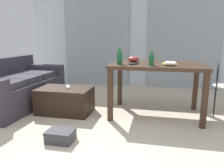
{
  "coord_description": "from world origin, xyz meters",
  "views": [
    {
      "loc": [
        0.49,
        -1.6,
        1.18
      ],
      "look_at": [
        -0.23,
        1.73,
        0.44
      ],
      "focal_mm": 34.82,
      "sensor_mm": 36.0,
      "label": 1
    }
  ],
  "objects_px": {
    "craft_table": "(157,71)",
    "wire_chair": "(222,82)",
    "book_stack": "(170,64)",
    "tv_remote_on_table": "(134,64)",
    "bowl": "(133,59)",
    "couch": "(15,88)",
    "bottle_near": "(152,60)",
    "bottle_far": "(119,57)",
    "shoebox": "(61,136)",
    "tv_remote_primary": "(68,87)",
    "coffee_table": "(65,100)"
  },
  "relations": [
    {
      "from": "craft_table",
      "to": "wire_chair",
      "type": "xyz_separation_m",
      "value": [
        0.96,
        0.2,
        -0.17
      ]
    },
    {
      "from": "book_stack",
      "to": "tv_remote_on_table",
      "type": "height_order",
      "value": "book_stack"
    },
    {
      "from": "bowl",
      "to": "couch",
      "type": "bearing_deg",
      "value": -174.31
    },
    {
      "from": "book_stack",
      "to": "couch",
      "type": "bearing_deg",
      "value": 178.5
    },
    {
      "from": "bottle_near",
      "to": "bottle_far",
      "type": "xyz_separation_m",
      "value": [
        -0.45,
        0.03,
        0.02
      ]
    },
    {
      "from": "bottle_far",
      "to": "shoebox",
      "type": "height_order",
      "value": "bottle_far"
    },
    {
      "from": "shoebox",
      "to": "tv_remote_primary",
      "type": "bearing_deg",
      "value": 108.15
    },
    {
      "from": "shoebox",
      "to": "book_stack",
      "type": "bearing_deg",
      "value": 39.49
    },
    {
      "from": "bottle_near",
      "to": "tv_remote_on_table",
      "type": "bearing_deg",
      "value": 170.88
    },
    {
      "from": "wire_chair",
      "to": "book_stack",
      "type": "relative_size",
      "value": 2.87
    },
    {
      "from": "craft_table",
      "to": "shoebox",
      "type": "relative_size",
      "value": 4.39
    },
    {
      "from": "couch",
      "to": "bottle_far",
      "type": "relative_size",
      "value": 7.5
    },
    {
      "from": "bowl",
      "to": "tv_remote_primary",
      "type": "distance_m",
      "value": 1.12
    },
    {
      "from": "tv_remote_on_table",
      "to": "tv_remote_primary",
      "type": "distance_m",
      "value": 1.11
    },
    {
      "from": "bottle_far",
      "to": "wire_chair",
      "type": "bearing_deg",
      "value": 15.47
    },
    {
      "from": "craft_table",
      "to": "tv_remote_primary",
      "type": "distance_m",
      "value": 1.4
    },
    {
      "from": "bottle_near",
      "to": "couch",
      "type": "bearing_deg",
      "value": 175.49
    },
    {
      "from": "bowl",
      "to": "shoebox",
      "type": "xyz_separation_m",
      "value": [
        -0.67,
        -1.27,
        -0.77
      ]
    },
    {
      "from": "shoebox",
      "to": "wire_chair",
      "type": "bearing_deg",
      "value": 33.58
    },
    {
      "from": "craft_table",
      "to": "couch",
      "type": "bearing_deg",
      "value": -178.64
    },
    {
      "from": "craft_table",
      "to": "wire_chair",
      "type": "distance_m",
      "value": 1.0
    },
    {
      "from": "coffee_table",
      "to": "tv_remote_primary",
      "type": "xyz_separation_m",
      "value": [
        0.03,
        0.06,
        0.21
      ]
    },
    {
      "from": "craft_table",
      "to": "tv_remote_primary",
      "type": "xyz_separation_m",
      "value": [
        -1.36,
        -0.15,
        -0.28
      ]
    },
    {
      "from": "bottle_far",
      "to": "bowl",
      "type": "relative_size",
      "value": 1.35
    },
    {
      "from": "couch",
      "to": "bottle_near",
      "type": "xyz_separation_m",
      "value": [
        2.3,
        -0.18,
        0.55
      ]
    },
    {
      "from": "bottle_near",
      "to": "bowl",
      "type": "height_order",
      "value": "bottle_near"
    },
    {
      "from": "bottle_near",
      "to": "tv_remote_primary",
      "type": "distance_m",
      "value": 1.37
    },
    {
      "from": "bowl",
      "to": "tv_remote_on_table",
      "type": "xyz_separation_m",
      "value": [
        0.05,
        -0.34,
        -0.03
      ]
    },
    {
      "from": "book_stack",
      "to": "tv_remote_on_table",
      "type": "bearing_deg",
      "value": -171.43
    },
    {
      "from": "tv_remote_primary",
      "to": "shoebox",
      "type": "xyz_separation_m",
      "value": [
        0.32,
        -0.98,
        -0.34
      ]
    },
    {
      "from": "wire_chair",
      "to": "tv_remote_primary",
      "type": "relative_size",
      "value": 4.58
    },
    {
      "from": "shoebox",
      "to": "craft_table",
      "type": "bearing_deg",
      "value": 47.28
    },
    {
      "from": "coffee_table",
      "to": "bowl",
      "type": "height_order",
      "value": "bowl"
    },
    {
      "from": "tv_remote_primary",
      "to": "coffee_table",
      "type": "bearing_deg",
      "value": -147.28
    },
    {
      "from": "tv_remote_primary",
      "to": "couch",
      "type": "bearing_deg",
      "value": 147.3
    },
    {
      "from": "tv_remote_primary",
      "to": "tv_remote_on_table",
      "type": "bearing_deg",
      "value": -30.06
    },
    {
      "from": "craft_table",
      "to": "tv_remote_on_table",
      "type": "bearing_deg",
      "value": -148.3
    },
    {
      "from": "wire_chair",
      "to": "bottle_near",
      "type": "bearing_deg",
      "value": -156.98
    },
    {
      "from": "craft_table",
      "to": "bowl",
      "type": "xyz_separation_m",
      "value": [
        -0.37,
        0.14,
        0.15
      ]
    },
    {
      "from": "bowl",
      "to": "tv_remote_primary",
      "type": "xyz_separation_m",
      "value": [
        -0.99,
        -0.29,
        -0.43
      ]
    },
    {
      "from": "wire_chair",
      "to": "tv_remote_on_table",
      "type": "distance_m",
      "value": 1.37
    },
    {
      "from": "craft_table",
      "to": "book_stack",
      "type": "distance_m",
      "value": 0.25
    },
    {
      "from": "couch",
      "to": "tv_remote_on_table",
      "type": "relative_size",
      "value": 10.6
    },
    {
      "from": "bowl",
      "to": "shoebox",
      "type": "height_order",
      "value": "bowl"
    },
    {
      "from": "bottle_far",
      "to": "tv_remote_primary",
      "type": "xyz_separation_m",
      "value": [
        -0.83,
        0.06,
        -0.48
      ]
    },
    {
      "from": "bottle_near",
      "to": "book_stack",
      "type": "bearing_deg",
      "value": 24.46
    },
    {
      "from": "tv_remote_primary",
      "to": "bottle_far",
      "type": "bearing_deg",
      "value": -31.46
    },
    {
      "from": "bowl",
      "to": "wire_chair",
      "type": "bearing_deg",
      "value": 2.49
    },
    {
      "from": "wire_chair",
      "to": "book_stack",
      "type": "height_order",
      "value": "book_stack"
    },
    {
      "from": "couch",
      "to": "bottle_near",
      "type": "height_order",
      "value": "bottle_near"
    }
  ]
}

